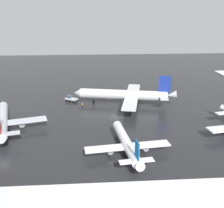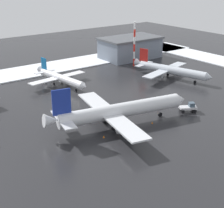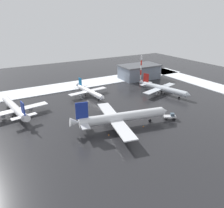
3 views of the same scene
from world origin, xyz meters
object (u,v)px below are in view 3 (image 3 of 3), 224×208
Objects in this scene: ground_crew_near_tug at (120,128)px; airplane_parked_portside at (90,92)px; antenna_mast at (141,70)px; airplane_distant_tail at (163,89)px; airplane_far_rear at (15,108)px; cargo_hangar at (139,72)px; traffic_cone_near_nose at (143,126)px; pushback_tug at (170,116)px; airplane_parked_starboard at (121,117)px; ground_crew_mid_apron at (150,113)px; traffic_cone_mid_line at (109,135)px.

airplane_parked_portside is at bearing -24.39° from ground_crew_near_tug.
airplane_distant_tail is at bearing 88.00° from antenna_mast.
airplane_far_rear is 35.70m from airplane_parked_portside.
cargo_hangar is at bearing 150.93° from airplane_distant_tail.
traffic_cone_near_nose is (-3.24, 39.54, -2.18)m from airplane_parked_portside.
airplane_far_rear is 17.68× the size of ground_crew_near_tug.
airplane_parked_portside is at bearing 20.64° from cargo_hangar.
pushback_tug is 48.31m from antenna_mast.
airplane_distant_tail is (-37.86, -19.60, -0.76)m from airplane_parked_starboard.
pushback_tug is 8.08m from ground_crew_mid_apron.
cargo_hangar reaches higher than ground_crew_near_tug.
airplane_parked_portside is 45.52× the size of traffic_cone_mid_line.
antenna_mast reaches higher than traffic_cone_mid_line.
airplane_far_rear is at bearing -88.32° from airplane_parked_portside.
airplane_parked_portside is at bearing 95.50° from airplane_parked_starboard.
airplane_parked_starboard is 1.48× the size of airplane_parked_portside.
ground_crew_mid_apron is at bearing 153.71° from pushback_tug.
airplane_far_rear is 61.91m from pushback_tug.
ground_crew_near_tug reaches higher than traffic_cone_near_nose.
ground_crew_near_tug and ground_crew_mid_apron have the same top height.
antenna_mast reaches higher than ground_crew_near_tug.
pushback_tug reaches higher than traffic_cone_near_nose.
ground_crew_mid_apron is (-17.14, -4.33, 0.00)m from ground_crew_near_tug.
traffic_cone_near_nose is (-7.13, 4.37, -3.39)m from airplane_parked_starboard.
cargo_hangar is at bearing 95.54° from pushback_tug.
traffic_cone_mid_line is (10.62, 38.60, -2.18)m from airplane_parked_portside.
ground_crew_near_tug is at bearing -14.58° from traffic_cone_near_nose.
pushback_tug is at bearing 65.93° from cargo_hangar.
ground_crew_near_tug is 5.43m from traffic_cone_mid_line.
pushback_tug reaches higher than ground_crew_mid_apron.
airplane_far_rear reaches higher than pushback_tug.
ground_crew_mid_apron is 0.10× the size of antenna_mast.
airplane_parked_starboard is 1.23× the size of airplane_far_rear.
airplane_distant_tail is 53.03× the size of traffic_cone_near_nose.
ground_crew_near_tug is (39.36, 21.73, -1.94)m from airplane_distant_tail.
cargo_hangar is 74.90m from traffic_cone_mid_line.
antenna_mast is (-0.69, -19.89, 5.56)m from airplane_distant_tail.
airplane_parked_portside reaches higher than pushback_tug.
traffic_cone_mid_line is at bearing -22.32° from airplane_parked_portside.
ground_crew_near_tug is at bearing -113.58° from airplane_parked_starboard.
airplane_parked_portside is (33.97, -15.57, -0.45)m from airplane_distant_tail.
ground_crew_mid_apron is at bearing 19.82° from airplane_parked_starboard.
airplane_distant_tail is at bearing 39.18° from airplane_parked_starboard.
antenna_mast is at bearing 121.52° from ground_crew_mid_apron.
ground_crew_mid_apron is at bearing -67.01° from airplane_distant_tail.
traffic_cone_mid_line is (6.73, 3.43, -3.39)m from airplane_parked_starboard.
airplane_parked_starboard is 7.31× the size of pushback_tug.
antenna_mast is at bearing 57.81° from cargo_hangar.
traffic_cone_near_nose is (-38.53, 34.19, -2.70)m from airplane_far_rear.
traffic_cone_near_nose is at bearing -140.61° from airplane_far_rear.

